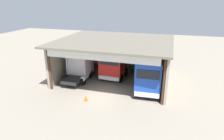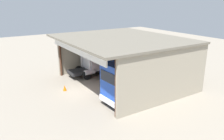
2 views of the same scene
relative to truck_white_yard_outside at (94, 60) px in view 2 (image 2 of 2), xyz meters
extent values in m
plane|color=gray|center=(4.03, -3.58, -1.73)|extent=(80.00, 80.00, 0.00)
cube|color=#9E937F|center=(4.03, 6.34, 0.62)|extent=(12.13, 0.24, 4.69)
cube|color=#9E937F|center=(-2.03, 1.38, 0.62)|extent=(0.24, 9.92, 4.69)
cube|color=#9E937F|center=(10.10, 1.38, 0.62)|extent=(0.24, 9.92, 4.69)
cube|color=#6E6759|center=(4.03, 0.84, 3.06)|extent=(12.73, 11.00, 0.20)
cylinder|color=#4C2D1E|center=(-1.78, -3.43, 0.62)|extent=(0.24, 0.24, 4.69)
cylinder|color=#4C2D1E|center=(9.85, -3.43, 0.62)|extent=(0.24, 0.24, 4.69)
cube|color=white|center=(4.03, -4.01, 2.61)|extent=(10.92, 0.12, 0.90)
cube|color=white|center=(-0.03, 0.26, 0.28)|extent=(2.43, 2.50, 2.50)
cube|color=black|center=(-0.04, 1.51, 0.72)|extent=(2.03, 0.09, 0.75)
cube|color=silver|center=(-0.04, 1.54, -1.07)|extent=(2.27, 0.19, 0.44)
cube|color=#232326|center=(0.00, -1.50, -1.04)|extent=(1.84, 3.22, 0.36)
cylinder|color=silver|center=(-1.08, -1.14, 0.07)|extent=(0.18, 0.18, 2.57)
cylinder|color=silver|center=(1.07, -1.11, 0.07)|extent=(0.18, 0.18, 2.57)
cylinder|color=silver|center=(1.07, -1.18, -0.92)|extent=(0.58, 1.21, 0.56)
cylinder|color=black|center=(-1.08, 0.74, -1.22)|extent=(0.31, 1.02, 1.02)
cylinder|color=black|center=(1.01, 0.77, -1.22)|extent=(0.31, 1.02, 1.02)
cylinder|color=black|center=(-1.05, -1.51, -1.22)|extent=(0.31, 1.02, 1.02)
cylinder|color=black|center=(1.05, -1.48, -1.22)|extent=(0.31, 1.02, 1.02)
cube|color=red|center=(3.76, 0.88, 0.46)|extent=(2.69, 2.42, 2.79)
cube|color=black|center=(3.72, -0.30, 0.94)|extent=(2.21, 0.15, 0.84)
cube|color=silver|center=(3.71, -0.33, -1.04)|extent=(2.47, 0.26, 0.44)
cube|color=#232326|center=(3.83, 2.55, -1.01)|extent=(2.07, 3.11, 0.36)
cylinder|color=silver|center=(4.98, 2.14, 0.36)|extent=(0.18, 0.18, 3.11)
cylinder|color=silver|center=(2.65, 2.24, 0.36)|extent=(0.18, 0.18, 3.11)
cylinder|color=silver|center=(2.65, 2.29, -0.89)|extent=(0.61, 1.22, 0.56)
cylinder|color=black|center=(4.89, 0.37, -1.19)|extent=(0.34, 1.08, 1.07)
cylinder|color=black|center=(2.60, 0.46, -1.19)|extent=(0.34, 1.08, 1.07)
cylinder|color=black|center=(4.98, 2.50, -1.19)|extent=(0.34, 1.08, 1.07)
cylinder|color=black|center=(2.68, 2.59, -1.19)|extent=(0.34, 1.08, 1.07)
cube|color=#1E47B7|center=(8.34, -2.20, 0.48)|extent=(2.56, 2.18, 2.87)
cube|color=black|center=(8.39, -3.24, 0.99)|extent=(2.09, 0.16, 0.86)
cube|color=silver|center=(8.39, -3.27, -1.05)|extent=(2.35, 0.27, 0.44)
cube|color=#232326|center=(8.26, -0.47, -1.02)|extent=(2.00, 3.23, 0.36)
cylinder|color=silver|center=(9.39, -0.96, 0.34)|extent=(0.18, 0.18, 3.09)
cylinder|color=silver|center=(7.18, -1.07, 0.34)|extent=(0.18, 0.18, 3.09)
cylinder|color=silver|center=(7.16, -0.82, -0.90)|extent=(0.62, 1.23, 0.56)
cylinder|color=black|center=(9.44, -2.55, -1.20)|extent=(0.35, 1.06, 1.05)
cylinder|color=black|center=(7.28, -2.66, -1.20)|extent=(0.35, 1.06, 1.05)
cylinder|color=black|center=(9.34, -0.42, -1.20)|extent=(0.35, 1.06, 1.05)
cylinder|color=black|center=(7.18, -0.52, -1.20)|extent=(0.35, 1.06, 1.05)
cylinder|color=#197233|center=(5.62, 5.10, -1.28)|extent=(0.58, 0.58, 0.90)
cube|color=red|center=(3.07, 4.67, -1.23)|extent=(0.90, 0.60, 1.00)
cone|color=orange|center=(2.83, -4.82, -1.45)|extent=(0.36, 0.36, 0.56)
camera|label=1|loc=(10.06, -20.25, 7.48)|focal=31.69mm
camera|label=2|loc=(22.62, -11.92, 6.78)|focal=36.22mm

